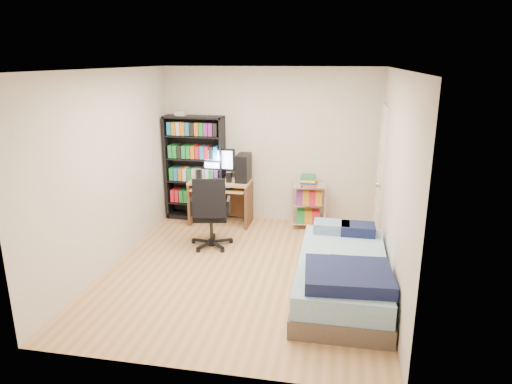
% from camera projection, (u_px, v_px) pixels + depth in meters
% --- Properties ---
extents(room, '(3.58, 4.08, 2.58)m').
position_uv_depth(room, '(244.00, 176.00, 5.51)').
color(room, tan).
rests_on(room, ground).
extents(media_shelf, '(0.97, 0.32, 1.80)m').
position_uv_depth(media_shelf, '(195.00, 167.00, 7.56)').
color(media_shelf, black).
rests_on(media_shelf, room).
extents(computer_desk, '(0.97, 0.56, 1.23)m').
position_uv_depth(computer_desk, '(227.00, 184.00, 7.39)').
color(computer_desk, tan).
rests_on(computer_desk, room).
extents(office_chair, '(0.73, 0.73, 1.05)m').
position_uv_depth(office_chair, '(211.00, 225.00, 6.50)').
color(office_chair, black).
rests_on(office_chair, room).
extents(wire_cart, '(0.57, 0.43, 0.86)m').
position_uv_depth(wire_cart, '(309.00, 193.00, 7.21)').
color(wire_cart, white).
rests_on(wire_cart, room).
extents(bed, '(1.02, 2.03, 0.58)m').
position_uv_depth(bed, '(342.00, 275.00, 5.18)').
color(bed, brown).
rests_on(bed, room).
extents(door, '(0.12, 0.80, 2.00)m').
position_uv_depth(door, '(381.00, 176.00, 6.54)').
color(door, silver).
rests_on(door, room).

